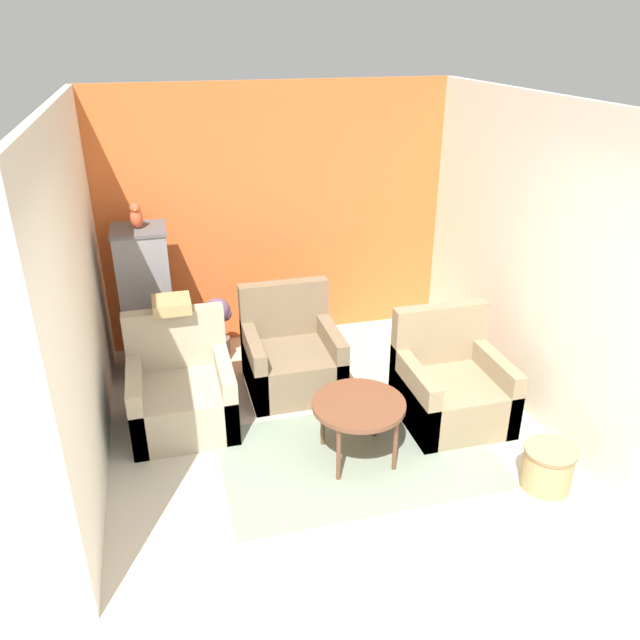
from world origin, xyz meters
name	(u,v)px	position (x,y,z in m)	size (l,w,h in m)	color
ground_plane	(388,558)	(0.00, 0.00, 0.00)	(20.00, 20.00, 0.00)	beige
wall_back_accent	(277,216)	(0.00, 3.48, 1.35)	(3.75, 0.06, 2.69)	orange
wall_left	(79,299)	(-1.85, 1.73, 1.35)	(0.06, 3.45, 2.69)	silver
wall_right	(523,255)	(1.85, 1.73, 1.35)	(0.06, 3.45, 2.69)	silver
area_rug	(357,456)	(0.13, 1.06, 0.01)	(2.17, 1.35, 0.01)	gray
coffee_table	(359,408)	(0.13, 1.06, 0.48)	(0.74, 0.74, 0.52)	brown
armchair_left	(182,394)	(-1.18, 1.92, 0.29)	(0.86, 0.85, 0.96)	tan
armchair_right	(450,388)	(1.10, 1.40, 0.29)	(0.86, 0.85, 0.96)	#8E7A5B
armchair_middle	(292,358)	(-0.13, 2.29, 0.29)	(0.86, 0.85, 0.96)	#7A664C
birdcage	(147,302)	(-1.40, 2.99, 0.73)	(0.53, 0.53, 1.48)	#555559
parrot	(136,216)	(-1.40, 2.99, 1.59)	(0.11, 0.21, 0.25)	#D14C2D
potted_plant	(218,323)	(-0.74, 2.99, 0.42)	(0.29, 0.27, 0.69)	#66605B
wicker_basket	(548,466)	(1.41, 0.36, 0.18)	(0.39, 0.39, 0.33)	tan
throw_pillow	(172,304)	(-1.18, 2.23, 1.01)	(0.32, 0.32, 0.10)	tan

